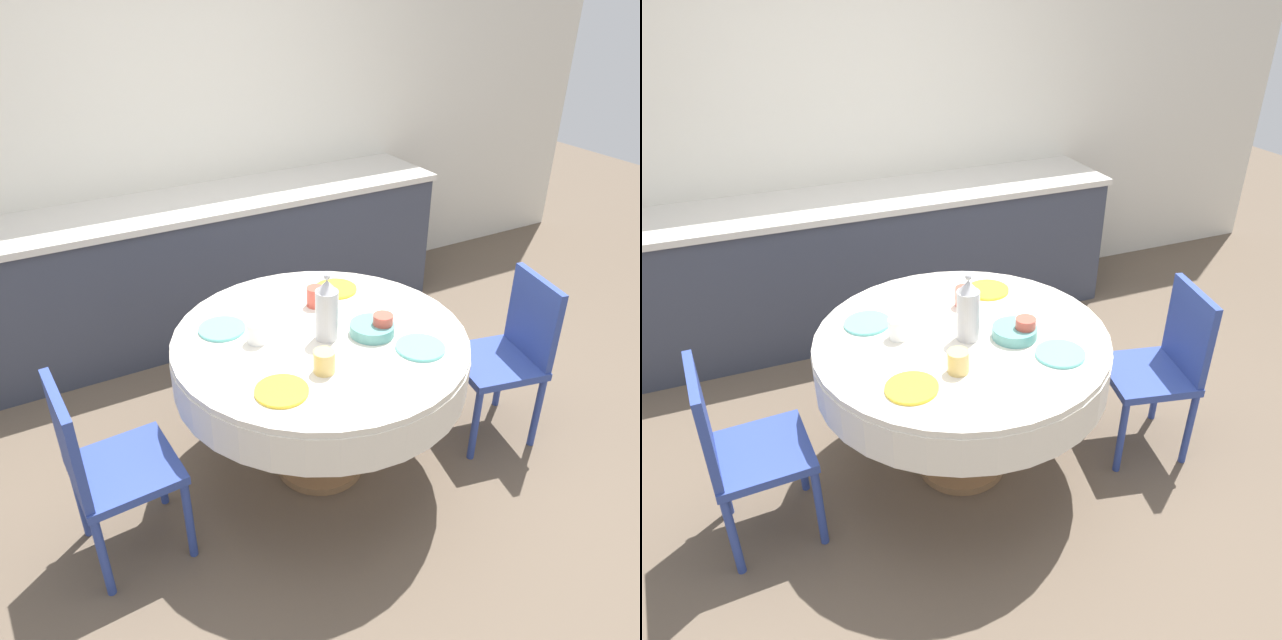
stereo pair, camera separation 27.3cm
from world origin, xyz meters
The scene contains 16 objects.
ground_plane centered at (0.00, 0.00, 0.00)m, with size 12.00×12.00×0.00m, color brown.
wall_back centered at (0.00, 1.89, 1.30)m, with size 7.00×0.05×2.60m.
kitchen_counter centered at (0.00, 1.56, 0.46)m, with size 3.24×0.64×0.92m.
dining_table centered at (0.00, 0.00, 0.64)m, with size 1.33×1.33×0.77m.
chair_left centered at (0.98, -0.21, 0.50)m, with size 0.48×0.48×0.89m.
chair_right centered at (-1.00, -0.06, 0.50)m, with size 0.42×0.42×0.89m.
plate_near_left centered at (-0.33, -0.29, 0.77)m, with size 0.21×0.21×0.01m, color yellow.
cup_near_left centered at (-0.12, -0.25, 0.81)m, with size 0.09×0.09×0.10m, color #DBB766.
plate_near_right centered at (0.32, -0.31, 0.77)m, with size 0.21×0.21×0.01m, color #60BCB7.
cup_near_right centered at (0.25, -0.12, 0.81)m, with size 0.09×0.09×0.10m, color #CC4C3D.
plate_far_left centered at (-0.36, 0.26, 0.77)m, with size 0.21×0.21×0.01m, color #60BCB7.
cup_far_left centered at (-0.26, 0.09, 0.81)m, with size 0.09×0.09×0.10m, color white.
plate_far_right centered at (0.28, 0.34, 0.77)m, with size 0.21×0.21×0.01m, color yellow.
cup_far_right centered at (0.12, 0.25, 0.81)m, with size 0.09×0.09×0.10m, color #CC4C3D.
coffee_carafe centered at (0.02, -0.03, 0.91)m, with size 0.10×0.10×0.32m.
fruit_bowl centered at (0.21, -0.10, 0.79)m, with size 0.20×0.20×0.05m, color #569993.
Camera 1 is at (-1.15, -2.06, 2.22)m, focal length 35.00 mm.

